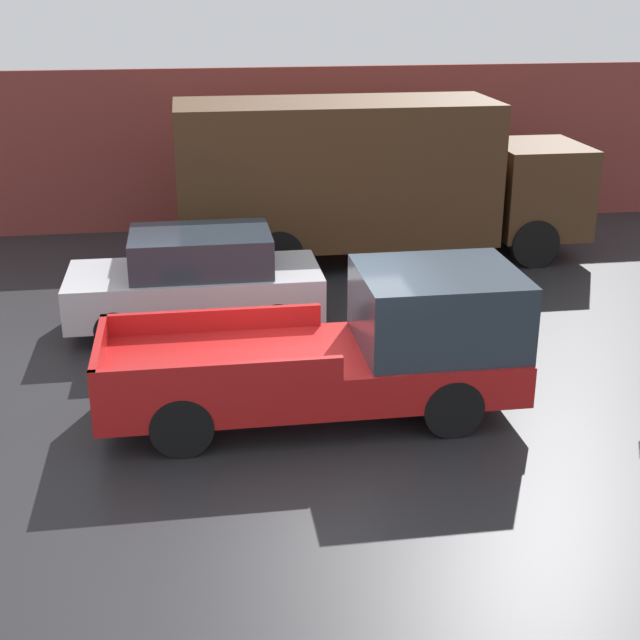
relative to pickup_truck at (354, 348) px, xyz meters
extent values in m
plane|color=#232326|center=(-0.32, 0.00, -0.96)|extent=(60.00, 60.00, 0.00)
cube|color=brown|center=(-0.32, 10.26, 0.94)|extent=(28.00, 0.15, 3.80)
cube|color=red|center=(-0.62, 0.00, -0.30)|extent=(5.76, 2.04, 0.58)
cube|color=#28333D|center=(1.17, 0.00, 0.53)|extent=(2.19, 1.92, 1.07)
cube|color=red|center=(-1.91, 0.97, 0.15)|extent=(3.17, 0.10, 0.32)
cube|color=red|center=(-1.91, -0.97, 0.15)|extent=(3.17, 0.10, 0.32)
cube|color=red|center=(-3.44, 0.00, 0.15)|extent=(0.10, 2.04, 0.32)
cylinder|color=black|center=(1.17, 0.91, -0.55)|extent=(0.82, 0.26, 0.82)
cylinder|color=black|center=(1.17, -0.91, -0.55)|extent=(0.82, 0.26, 0.82)
cylinder|color=black|center=(-2.40, 0.91, -0.55)|extent=(0.82, 0.26, 0.82)
cylinder|color=black|center=(-2.40, -0.91, -0.55)|extent=(0.82, 0.26, 0.82)
cube|color=silver|center=(-2.13, 3.62, -0.30)|extent=(4.34, 1.86, 0.75)
cube|color=#28333D|center=(-2.00, 3.62, 0.41)|extent=(2.39, 1.64, 0.67)
cylinder|color=black|center=(-0.79, 4.46, -0.62)|extent=(0.68, 0.22, 0.68)
cylinder|color=black|center=(-0.79, 2.79, -0.62)|extent=(0.68, 0.22, 0.68)
cylinder|color=black|center=(-3.48, 4.46, -0.62)|extent=(0.68, 0.22, 0.68)
cylinder|color=black|center=(-3.48, 2.79, -0.62)|extent=(0.68, 0.22, 0.68)
cube|color=#472D19|center=(5.36, 7.13, 0.49)|extent=(1.91, 2.26, 1.92)
cube|color=#472D19|center=(0.92, 7.13, 0.98)|extent=(6.61, 2.38, 2.91)
cylinder|color=black|center=(5.01, 8.18, -0.45)|extent=(1.02, 0.30, 1.02)
cylinder|color=black|center=(5.01, 6.07, -0.45)|extent=(1.02, 0.30, 1.02)
cylinder|color=black|center=(-0.42, 8.18, -0.45)|extent=(1.02, 0.30, 1.02)
cylinder|color=black|center=(-0.42, 6.07, -0.45)|extent=(1.02, 0.30, 1.02)
cube|color=gold|center=(-1.36, 9.93, -0.40)|extent=(0.45, 0.40, 1.11)
camera|label=1|loc=(-2.15, -11.17, 4.80)|focal=50.00mm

